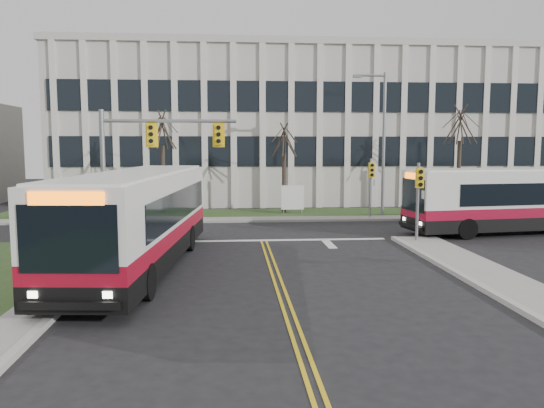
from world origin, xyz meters
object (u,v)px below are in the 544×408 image
(directory_sign, at_px, (293,198))
(bus_cross, at_px, (522,201))
(bus_main, at_px, (139,221))
(streetlight, at_px, (381,136))

(directory_sign, xyz_separation_m, bus_cross, (11.26, -8.00, 0.50))
(bus_cross, bearing_deg, directory_sign, -133.15)
(directory_sign, bearing_deg, bus_main, -116.94)
(directory_sign, height_order, bus_main, bus_main)
(bus_cross, bearing_deg, bus_main, -77.96)
(directory_sign, relative_size, bus_cross, 0.16)
(directory_sign, xyz_separation_m, bus_main, (-7.50, -14.76, 0.61))
(streetlight, relative_size, bus_main, 0.69)
(streetlight, bearing_deg, directory_sign, 166.77)
(bus_main, xyz_separation_m, bus_cross, (18.76, 6.76, -0.11))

